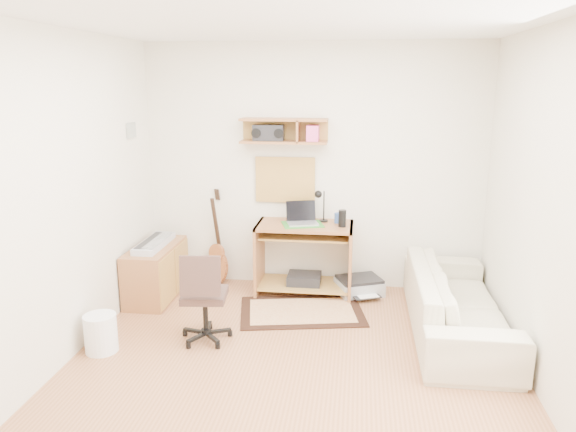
# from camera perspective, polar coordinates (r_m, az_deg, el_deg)

# --- Properties ---
(floor) EXTENTS (3.60, 4.00, 0.01)m
(floor) POSITION_cam_1_polar(r_m,az_deg,el_deg) (4.40, 0.19, -16.20)
(floor) COLOR #A56C45
(floor) RESTS_ON ground
(ceiling) EXTENTS (3.60, 4.00, 0.01)m
(ceiling) POSITION_cam_1_polar(r_m,az_deg,el_deg) (3.84, 0.23, 19.90)
(ceiling) COLOR white
(ceiling) RESTS_ON ground
(back_wall) EXTENTS (3.60, 0.01, 2.60)m
(back_wall) POSITION_cam_1_polar(r_m,az_deg,el_deg) (5.88, 2.65, 5.00)
(back_wall) COLOR silver
(back_wall) RESTS_ON ground
(left_wall) EXTENTS (0.01, 4.00, 2.60)m
(left_wall) POSITION_cam_1_polar(r_m,az_deg,el_deg) (4.51, -23.20, 1.19)
(left_wall) COLOR silver
(left_wall) RESTS_ON ground
(right_wall) EXTENTS (0.01, 4.00, 2.60)m
(right_wall) POSITION_cam_1_polar(r_m,az_deg,el_deg) (4.11, 26.03, -0.23)
(right_wall) COLOR silver
(right_wall) RESTS_ON ground
(wall_shelf) EXTENTS (0.90, 0.25, 0.26)m
(wall_shelf) POSITION_cam_1_polar(r_m,az_deg,el_deg) (5.73, -0.43, 8.82)
(wall_shelf) COLOR #9A6036
(wall_shelf) RESTS_ON back_wall
(cork_board) EXTENTS (0.64, 0.03, 0.49)m
(cork_board) POSITION_cam_1_polar(r_m,az_deg,el_deg) (5.91, -0.29, 3.78)
(cork_board) COLOR tan
(cork_board) RESTS_ON back_wall
(wall_photo) EXTENTS (0.02, 0.20, 0.15)m
(wall_photo) POSITION_cam_1_polar(r_m,az_deg,el_deg) (5.77, -15.94, 8.53)
(wall_photo) COLOR #4C8CBF
(wall_photo) RESTS_ON left_wall
(desk) EXTENTS (1.00, 0.55, 0.75)m
(desk) POSITION_cam_1_polar(r_m,az_deg,el_deg) (5.83, 1.71, -4.43)
(desk) COLOR #9A6036
(desk) RESTS_ON floor
(laptop) EXTENTS (0.38, 0.38, 0.24)m
(laptop) POSITION_cam_1_polar(r_m,az_deg,el_deg) (5.68, 1.52, 0.25)
(laptop) COLOR silver
(laptop) RESTS_ON desk
(speaker) EXTENTS (0.08, 0.08, 0.17)m
(speaker) POSITION_cam_1_polar(r_m,az_deg,el_deg) (5.63, 5.64, -0.25)
(speaker) COLOR black
(speaker) RESTS_ON desk
(desk_lamp) EXTENTS (0.11, 0.11, 0.34)m
(desk_lamp) POSITION_cam_1_polar(r_m,az_deg,el_deg) (5.80, 3.73, 1.05)
(desk_lamp) COLOR black
(desk_lamp) RESTS_ON desk
(pencil_cup) EXTENTS (0.07, 0.07, 0.11)m
(pencil_cup) POSITION_cam_1_polar(r_m,az_deg,el_deg) (5.78, 5.18, -0.21)
(pencil_cup) COLOR #2D4B89
(pencil_cup) RESTS_ON desk
(boombox) EXTENTS (0.32, 0.14, 0.16)m
(boombox) POSITION_cam_1_polar(r_m,az_deg,el_deg) (5.76, -2.03, 8.63)
(boombox) COLOR black
(boombox) RESTS_ON wall_shelf
(rug) EXTENTS (1.31, 1.00, 0.02)m
(rug) POSITION_cam_1_polar(r_m,az_deg,el_deg) (5.46, 1.43, -9.82)
(rug) COLOR beige
(rug) RESTS_ON floor
(task_chair) EXTENTS (0.47, 0.47, 0.83)m
(task_chair) POSITION_cam_1_polar(r_m,az_deg,el_deg) (4.82, -8.63, -8.11)
(task_chair) COLOR #3A2822
(task_chair) RESTS_ON floor
(cabinet) EXTENTS (0.40, 0.90, 0.55)m
(cabinet) POSITION_cam_1_polar(r_m,az_deg,el_deg) (5.90, -13.52, -5.62)
(cabinet) COLOR #9A6036
(cabinet) RESTS_ON floor
(music_keyboard) EXTENTS (0.22, 0.70, 0.06)m
(music_keyboard) POSITION_cam_1_polar(r_m,az_deg,el_deg) (5.81, -13.69, -2.77)
(music_keyboard) COLOR #B2B5BA
(music_keyboard) RESTS_ON cabinet
(guitar) EXTENTS (0.33, 0.28, 1.06)m
(guitar) POSITION_cam_1_polar(r_m,az_deg,el_deg) (6.08, -7.48, -2.23)
(guitar) COLOR #A15B31
(guitar) RESTS_ON floor
(waste_basket) EXTENTS (0.31, 0.31, 0.32)m
(waste_basket) POSITION_cam_1_polar(r_m,az_deg,el_deg) (4.92, -18.83, -11.42)
(waste_basket) COLOR white
(waste_basket) RESTS_ON floor
(printer) EXTENTS (0.55, 0.50, 0.17)m
(printer) POSITION_cam_1_polar(r_m,az_deg,el_deg) (5.92, 7.38, -7.23)
(printer) COLOR #A5A8AA
(printer) RESTS_ON floor
(sofa) EXTENTS (0.58, 1.97, 0.77)m
(sofa) POSITION_cam_1_polar(r_m,az_deg,el_deg) (5.14, 17.16, -7.50)
(sofa) COLOR beige
(sofa) RESTS_ON floor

